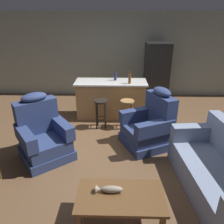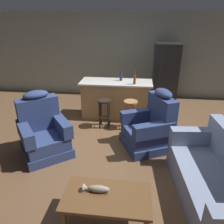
% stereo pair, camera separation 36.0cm
% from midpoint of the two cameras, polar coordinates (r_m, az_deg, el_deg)
% --- Properties ---
extents(ground_plane, '(12.00, 12.00, 0.00)m').
position_cam_midpoint_polar(ground_plane, '(4.67, 1.58, -7.95)').
color(ground_plane, brown).
extents(back_wall, '(12.00, 0.05, 2.60)m').
position_cam_midpoint_polar(back_wall, '(7.18, 4.09, 14.50)').
color(back_wall, '#939E93').
rests_on(back_wall, ground_plane).
extents(coffee_table, '(1.10, 0.60, 0.42)m').
position_cam_midpoint_polar(coffee_table, '(2.93, 2.44, -21.90)').
color(coffee_table, brown).
rests_on(coffee_table, ground_plane).
extents(fish_figurine, '(0.34, 0.10, 0.10)m').
position_cam_midpoint_polar(fish_figurine, '(2.91, -0.42, -19.52)').
color(fish_figurine, '#4C3823').
rests_on(fish_figurine, coffee_table).
extents(couch, '(1.00, 1.97, 0.94)m').
position_cam_midpoint_polar(couch, '(3.60, 28.40, -15.58)').
color(couch, '#8493B2').
rests_on(couch, ground_plane).
extents(recliner_near_lamp, '(1.18, 1.18, 1.20)m').
position_cam_midpoint_polar(recliner_near_lamp, '(4.31, -15.19, -5.29)').
color(recliner_near_lamp, navy).
rests_on(recliner_near_lamp, ground_plane).
extents(recliner_near_island, '(1.11, 1.11, 1.20)m').
position_cam_midpoint_polar(recliner_near_island, '(4.44, 12.27, -4.05)').
color(recliner_near_island, navy).
rests_on(recliner_near_island, ground_plane).
extents(kitchen_island, '(1.80, 0.70, 0.95)m').
position_cam_midpoint_polar(kitchen_island, '(5.67, 2.90, 3.37)').
color(kitchen_island, '#AD7F4C').
rests_on(kitchen_island, ground_plane).
extents(bar_stool_left, '(0.32, 0.32, 0.68)m').
position_cam_midpoint_polar(bar_stool_left, '(5.11, 0.00, 0.95)').
color(bar_stool_left, black).
rests_on(bar_stool_left, ground_plane).
extents(bar_stool_right, '(0.32, 0.32, 0.68)m').
position_cam_midpoint_polar(bar_stool_right, '(5.08, 6.85, 0.63)').
color(bar_stool_right, '#A87A47').
rests_on(bar_stool_right, ground_plane).
extents(refrigerator, '(0.70, 0.69, 1.76)m').
position_cam_midpoint_polar(refrigerator, '(6.77, 15.25, 9.52)').
color(refrigerator, black).
rests_on(refrigerator, ground_plane).
extents(bottle_tall_green, '(0.07, 0.07, 0.27)m').
position_cam_midpoint_polar(bottle_tall_green, '(5.60, 4.22, 9.23)').
color(bottle_tall_green, '#23284C').
rests_on(bottle_tall_green, kitchen_island).
extents(bottle_short_amber, '(0.07, 0.07, 0.31)m').
position_cam_midpoint_polar(bottle_short_amber, '(5.31, 7.89, 8.43)').
color(bottle_short_amber, brown).
rests_on(bottle_short_amber, kitchen_island).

